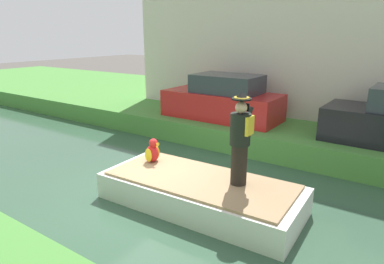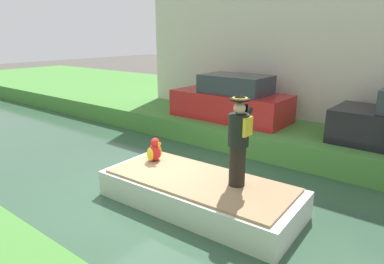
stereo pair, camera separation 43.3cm
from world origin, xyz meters
name	(u,v)px [view 1 (the left image)]	position (x,y,z in m)	size (l,w,h in m)	color
ground_plane	(154,194)	(0.00, 0.00, 0.00)	(80.00, 80.00, 0.00)	#4C4742
canal_water	(154,192)	(0.00, 0.00, 0.05)	(6.23, 48.00, 0.10)	#33513D
grass_bank_far	(276,114)	(7.79, 0.00, 0.40)	(9.34, 48.00, 0.80)	#478438
boat	(200,192)	(0.00, -1.28, 0.40)	(1.93, 4.26, 0.61)	silver
person_pirate	(240,139)	(0.24, -2.05, 1.64)	(0.61, 0.42, 1.85)	black
parrot_plush	(153,152)	(0.19, 0.16, 0.95)	(0.36, 0.35, 0.57)	red
parked_car_red	(223,100)	(4.53, 0.74, 1.43)	(1.73, 4.01, 1.50)	red
building_row	(321,21)	(8.74, -1.18, 4.07)	(5.82, 13.13, 6.55)	beige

